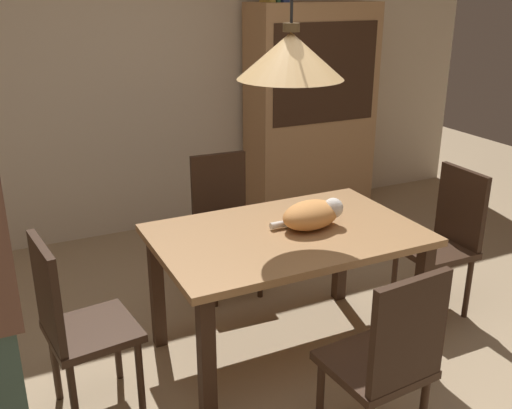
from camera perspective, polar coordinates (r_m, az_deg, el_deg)
name	(u,v)px	position (r m, az deg, el deg)	size (l,w,h in m)	color
ground	(303,407)	(3.10, 4.60, -19.08)	(10.00, 10.00, 0.00)	tan
back_wall	(141,56)	(4.88, -11.16, 14.02)	(6.40, 0.10, 2.90)	beige
dining_table	(287,249)	(3.15, 3.01, -4.34)	(1.40, 0.90, 0.75)	#A87A4C
chair_near_front	(388,358)	(2.59, 12.71, -14.38)	(0.43, 0.43, 0.93)	#382316
chair_far_back	(224,218)	(3.94, -3.11, -1.29)	(0.42, 0.42, 0.93)	#382316
chair_left_side	(74,321)	(2.90, -17.28, -10.77)	(0.44, 0.44, 0.93)	#382316
chair_right_side	(445,236)	(3.84, 17.96, -2.91)	(0.40, 0.40, 0.93)	#382316
cat_sleeping	(313,214)	(3.14, 5.53, -0.96)	(0.40, 0.27, 0.16)	#E59951
pendant_lamp	(291,55)	(2.88, 3.40, 14.31)	(0.52, 0.52, 1.30)	#E5B775
hutch_bookcase	(310,117)	(5.21, 5.31, 8.45)	(1.12, 0.45, 1.85)	tan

